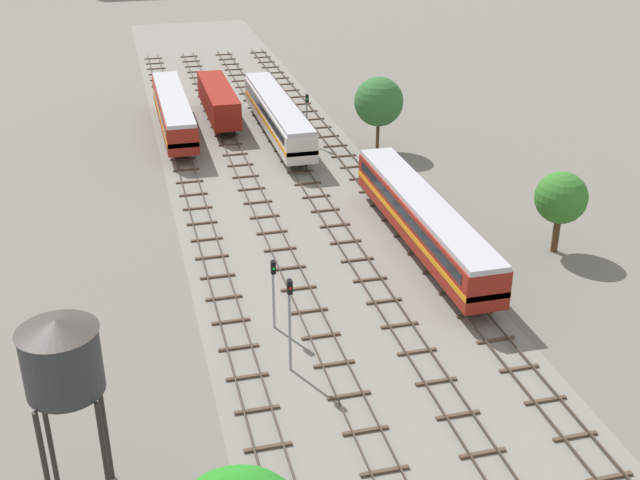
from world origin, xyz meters
name	(u,v)px	position (x,y,z in m)	size (l,w,h in m)	color
ground_plane	(311,244)	(0.00, 56.00, 0.00)	(480.00, 480.00, 0.00)	slate
ballast_bed	(311,244)	(0.00, 56.00, 0.00)	(18.95, 176.00, 0.01)	gray
track_far_left	(209,247)	(-7.48, 57.00, 0.14)	(2.40, 126.00, 0.29)	#47382D
track_left	(276,240)	(-2.49, 57.00, 0.14)	(2.40, 126.00, 0.29)	#47382D
track_centre_left	(340,233)	(2.49, 57.00, 0.14)	(2.40, 126.00, 0.29)	#47382D
track_centre	(402,226)	(7.48, 57.00, 0.14)	(2.40, 126.00, 0.29)	#47382D
passenger_coach_centre_nearest	(423,218)	(7.48, 52.90, 2.61)	(2.96, 22.00, 3.80)	maroon
passenger_coach_centre_left_near	(277,114)	(2.49, 80.32, 2.61)	(2.96, 22.00, 3.80)	beige
diesel_railcar_far_left_mid	(174,110)	(-7.48, 84.17, 2.60)	(2.96, 20.50, 3.80)	maroon
freight_boxcar_left_midfar	(218,100)	(-2.49, 87.31, 2.45)	(2.87, 14.00, 3.60)	maroon
water_tower	(61,359)	(-16.11, 33.14, 7.60)	(3.38, 3.38, 9.46)	#2D2826
signal_post_nearest	(273,285)	(-4.98, 45.17, 3.05)	(0.28, 0.47, 4.75)	gray
signal_post_near	(290,313)	(-4.98, 40.60, 3.73)	(0.28, 0.47, 5.93)	gray
signal_post_mid	(307,112)	(4.98, 78.05, 3.27)	(0.28, 0.47, 5.12)	gray
lineside_tree_0	(379,102)	(11.07, 74.23, 4.92)	(4.68, 4.68, 7.27)	#4C331E
lineside_tree_4	(561,198)	(16.82, 50.41, 4.19)	(3.74, 3.74, 6.10)	#4C331E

